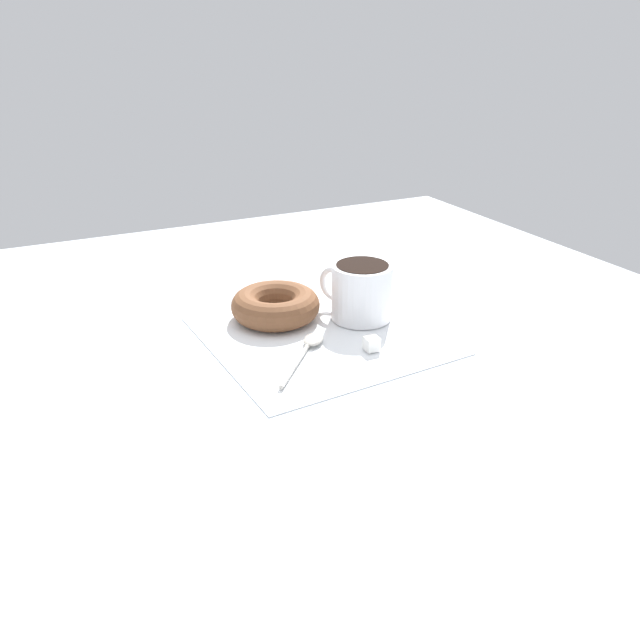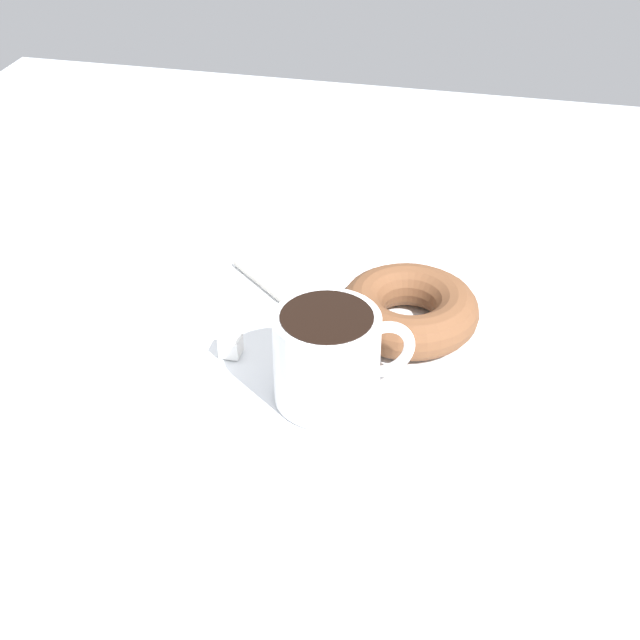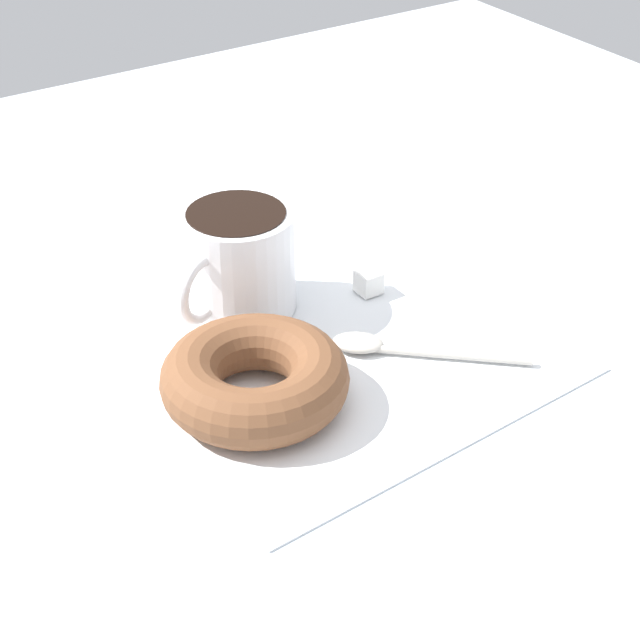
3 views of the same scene
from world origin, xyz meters
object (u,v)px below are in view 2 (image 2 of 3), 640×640
coffee_cup (329,356)px  sugar_cube (231,346)px  donut (409,310)px  spoon (295,310)px

coffee_cup → sugar_cube: size_ratio=6.32×
donut → coffee_cup: bearing=155.8°
spoon → donut: bearing=-89.8°
sugar_cube → coffee_cup: bearing=-110.9°
donut → sugar_cube: donut is taller
spoon → coffee_cup: bearing=-152.9°
coffee_cup → sugar_cube: 10.39cm
donut → spoon: (-0.03, 10.22, -1.54)cm
coffee_cup → spoon: 12.45cm
coffee_cup → spoon: (10.60, 5.44, -3.63)cm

